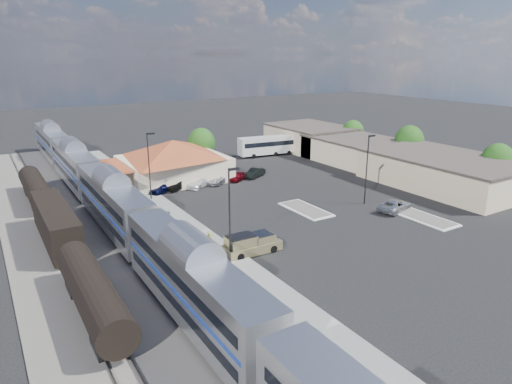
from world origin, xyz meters
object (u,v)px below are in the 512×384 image
station_depot (173,160)px  coach_bus (268,145)px  suv (395,206)px  pickup_truck (252,244)px

station_depot → coach_bus: bearing=18.1°
station_depot → suv: bearing=-57.8°
suv → coach_bus: size_ratio=0.44×
pickup_truck → coach_bus: coach_bus is taller
station_depot → coach_bus: size_ratio=1.58×
station_depot → suv: size_ratio=3.54×
pickup_truck → coach_bus: (25.52, 36.61, 1.17)m
station_depot → coach_bus: (21.83, 7.15, -1.02)m
coach_bus → station_depot: bearing=115.4°
station_depot → coach_bus: station_depot is taller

